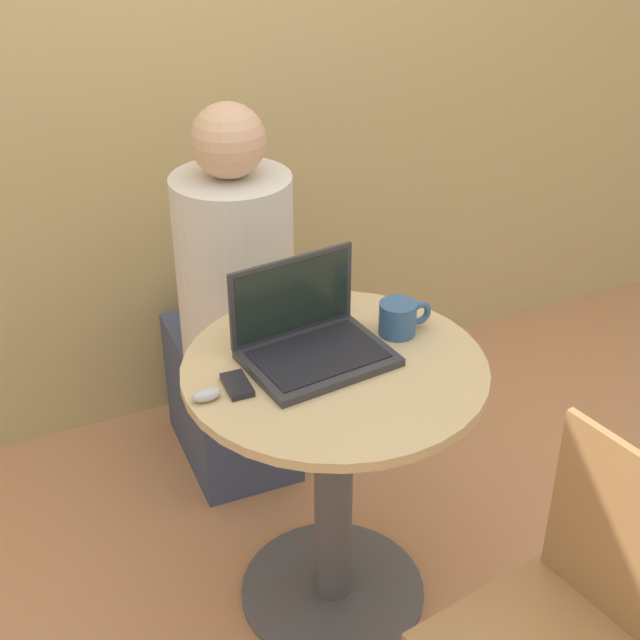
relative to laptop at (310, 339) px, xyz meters
The scene contains 8 objects.
ground_plane 0.81m from the laptop, 61.45° to the right, with size 12.00×12.00×0.00m, color tan.
back_wall 1.13m from the laptop, 88.04° to the left, with size 7.00×0.05×2.60m.
round_table 0.32m from the laptop, 61.45° to the right, with size 0.73×0.73×0.77m.
laptop is the anchor object (origin of this frame).
cell_phone 0.22m from the laptop, 164.84° to the right, with size 0.06×0.10×0.02m.
computer_mouse 0.30m from the laptop, 165.94° to the right, with size 0.07×0.04×0.03m.
coffee_cup 0.24m from the laptop, ahead, with size 0.14×0.09×0.09m.
person_seated 0.65m from the laptop, 89.79° to the left, with size 0.34×0.53×1.24m.
Camera 1 is at (-0.78, -1.58, 1.93)m, focal length 50.00 mm.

